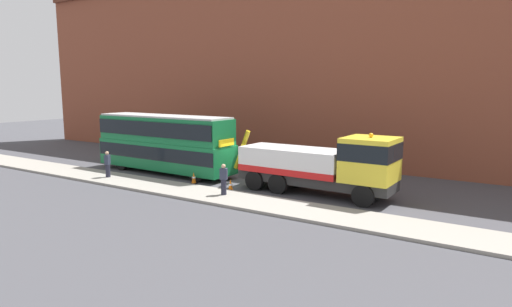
# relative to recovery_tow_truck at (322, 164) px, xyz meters

# --- Properties ---
(ground_plane) EXTENTS (120.00, 120.00, 0.00)m
(ground_plane) POSITION_rel_recovery_tow_truck_xyz_m (-5.74, 0.58, -1.76)
(ground_plane) COLOR #424247
(near_kerb) EXTENTS (60.00, 2.80, 0.15)m
(near_kerb) POSITION_rel_recovery_tow_truck_xyz_m (-5.74, -3.62, -1.68)
(near_kerb) COLOR gray
(near_kerb) RESTS_ON ground_plane
(building_facade) EXTENTS (60.00, 1.50, 16.00)m
(building_facade) POSITION_rel_recovery_tow_truck_xyz_m (-5.74, 8.80, 6.31)
(building_facade) COLOR brown
(building_facade) RESTS_ON ground_plane
(recovery_tow_truck) EXTENTS (10.17, 2.86, 3.67)m
(recovery_tow_truck) POSITION_rel_recovery_tow_truck_xyz_m (0.00, 0.00, 0.00)
(recovery_tow_truck) COLOR #2D2D2D
(recovery_tow_truck) RESTS_ON ground_plane
(double_decker_bus) EXTENTS (11.10, 2.82, 4.06)m
(double_decker_bus) POSITION_rel_recovery_tow_truck_xyz_m (-12.00, 0.01, 0.47)
(double_decker_bus) COLOR #146B38
(double_decker_bus) RESTS_ON ground_plane
(pedestrian_onlooker) EXTENTS (0.40, 0.47, 1.71)m
(pedestrian_onlooker) POSITION_rel_recovery_tow_truck_xyz_m (-13.57, -3.64, -0.77)
(pedestrian_onlooker) COLOR #232333
(pedestrian_onlooker) RESTS_ON near_kerb
(pedestrian_bystander) EXTENTS (0.47, 0.39, 1.71)m
(pedestrian_bystander) POSITION_rel_recovery_tow_truck_xyz_m (-4.33, -3.36, -0.77)
(pedestrian_bystander) COLOR #232333
(pedestrian_bystander) RESTS_ON near_kerb
(traffic_cone_near_bus) EXTENTS (0.36, 0.36, 0.72)m
(traffic_cone_near_bus) POSITION_rel_recovery_tow_truck_xyz_m (-7.98, -1.60, -1.42)
(traffic_cone_near_bus) COLOR orange
(traffic_cone_near_bus) RESTS_ON ground_plane
(traffic_cone_midway) EXTENTS (0.36, 0.36, 0.72)m
(traffic_cone_midway) POSITION_rel_recovery_tow_truck_xyz_m (-4.85, -2.00, -1.42)
(traffic_cone_midway) COLOR orange
(traffic_cone_midway) RESTS_ON ground_plane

